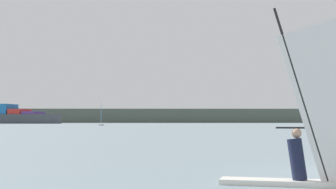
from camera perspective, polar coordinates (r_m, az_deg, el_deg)
The scene contains 3 objects.
windsurfer at distance 10.99m, azimuth 17.21°, elevation -4.73°, with size 4.10×1.11×4.14m.
distant_headland at distance 1190.99m, azimuth -1.01°, elevation -2.70°, with size 934.85×398.27×29.74m, color #4C564C.
small_sailboat at distance 195.82m, azimuth -8.03°, elevation -3.46°, with size 3.93×7.91×9.62m.
Camera 1 is at (-4.57, -13.83, 1.40)m, focal length 50.86 mm.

